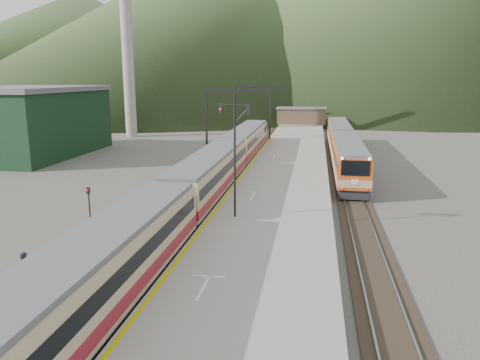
% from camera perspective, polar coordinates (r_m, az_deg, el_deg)
% --- Properties ---
extents(track_main, '(2.60, 200.00, 0.23)m').
position_cam_1_polar(track_main, '(53.55, 0.10, 2.02)').
color(track_main, black).
rests_on(track_main, ground).
extents(track_far, '(2.60, 200.00, 0.23)m').
position_cam_1_polar(track_far, '(54.54, -5.09, 2.16)').
color(track_far, black).
rests_on(track_far, ground).
extents(track_second, '(2.60, 200.00, 0.23)m').
position_cam_1_polar(track_second, '(52.99, 12.48, 1.61)').
color(track_second, black).
rests_on(track_second, ground).
extents(platform, '(8.00, 100.00, 1.00)m').
position_cam_1_polar(platform, '(50.92, 5.98, 1.89)').
color(platform, gray).
rests_on(platform, ground).
extents(gantry_near, '(9.55, 0.25, 8.00)m').
position_cam_1_polar(gantry_near, '(68.04, -0.28, 8.94)').
color(gantry_near, black).
rests_on(gantry_near, ground).
extents(gantry_far, '(9.55, 0.25, 8.00)m').
position_cam_1_polar(gantry_far, '(92.76, 2.30, 9.89)').
color(gantry_far, black).
rests_on(gantry_far, ground).
extents(warehouse, '(14.50, 20.50, 8.60)m').
position_cam_1_polar(warehouse, '(65.29, -24.82, 6.53)').
color(warehouse, black).
rests_on(warehouse, ground).
extents(smokestack, '(1.80, 1.80, 30.00)m').
position_cam_1_polar(smokestack, '(80.12, -13.59, 15.88)').
color(smokestack, '#9E998E').
rests_on(smokestack, ground).
extents(station_shed, '(9.40, 4.40, 3.10)m').
position_cam_1_polar(station_shed, '(90.32, 7.50, 7.80)').
color(station_shed, brown).
rests_on(station_shed, platform).
extents(hill_a, '(180.00, 180.00, 60.00)m').
position_cam_1_polar(hill_a, '(208.66, -4.47, 18.03)').
color(hill_a, '#2F421F').
rests_on(hill_a, ground).
extents(hill_b, '(220.00, 220.00, 75.00)m').
position_cam_1_polar(hill_b, '(244.53, 15.01, 18.61)').
color(hill_b, '#2F421F').
rests_on(hill_b, ground).
extents(hill_d, '(200.00, 200.00, 55.00)m').
position_cam_1_polar(hill_d, '(283.32, -18.46, 15.48)').
color(hill_d, '#2F421F').
rests_on(hill_d, ground).
extents(main_train, '(2.94, 60.22, 3.58)m').
position_cam_1_polar(main_train, '(38.01, -3.64, 0.64)').
color(main_train, tan).
rests_on(main_train, track_main).
extents(second_train, '(2.68, 36.60, 3.28)m').
position_cam_1_polar(second_train, '(55.77, 12.40, 4.02)').
color(second_train, '#C3541C').
rests_on(second_train, track_second).
extents(signal_mast, '(2.19, 0.45, 7.74)m').
position_cam_1_polar(signal_mast, '(29.23, -0.64, 4.37)').
color(signal_mast, black).
rests_on(signal_mast, platform).
extents(short_signal_b, '(0.24, 0.19, 2.27)m').
position_cam_1_polar(short_signal_b, '(44.49, -4.90, 1.64)').
color(short_signal_b, black).
rests_on(short_signal_b, ground).
extents(short_signal_c, '(0.24, 0.19, 2.27)m').
position_cam_1_polar(short_signal_c, '(34.36, -17.94, -2.19)').
color(short_signal_c, black).
rests_on(short_signal_c, ground).
extents(worker, '(0.76, 0.59, 1.84)m').
position_cam_1_polar(worker, '(24.52, -24.70, -9.99)').
color(worker, black).
rests_on(worker, ground).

